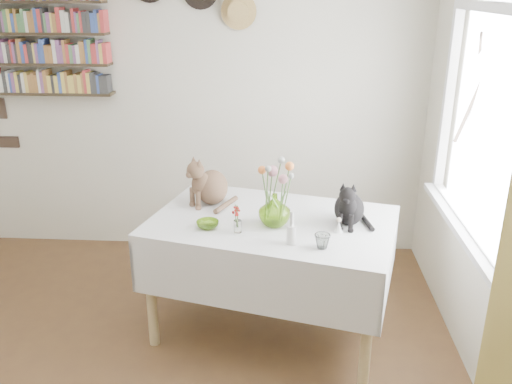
# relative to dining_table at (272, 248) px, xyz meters

# --- Properties ---
(room) EXTENTS (4.08, 4.58, 2.58)m
(room) POSITION_rel_dining_table_xyz_m (-0.77, -0.97, 0.63)
(room) COLOR brown
(room) RESTS_ON ground
(window) EXTENTS (0.12, 1.52, 1.32)m
(window) POSITION_rel_dining_table_xyz_m (1.20, -0.17, 0.78)
(window) COLOR white
(window) RESTS_ON room
(dining_table) EXTENTS (1.73, 1.34, 0.82)m
(dining_table) POSITION_rel_dining_table_xyz_m (0.00, 0.00, 0.00)
(dining_table) COLOR white
(dining_table) RESTS_ON room
(tabby_cat) EXTENTS (0.38, 0.38, 0.36)m
(tabby_cat) POSITION_rel_dining_table_xyz_m (-0.43, 0.27, 0.38)
(tabby_cat) COLOR brown
(tabby_cat) RESTS_ON dining_table
(black_cat) EXTENTS (0.26, 0.31, 0.31)m
(black_cat) POSITION_rel_dining_table_xyz_m (0.48, -0.02, 0.36)
(black_cat) COLOR black
(black_cat) RESTS_ON dining_table
(flower_vase) EXTENTS (0.21, 0.21, 0.21)m
(flower_vase) POSITION_rel_dining_table_xyz_m (0.02, -0.08, 0.31)
(flower_vase) COLOR #A4D43D
(flower_vase) RESTS_ON dining_table
(green_bowl) EXTENTS (0.17, 0.17, 0.04)m
(green_bowl) POSITION_rel_dining_table_xyz_m (-0.40, -0.15, 0.22)
(green_bowl) COLOR #A4D43D
(green_bowl) RESTS_ON dining_table
(drinking_glass) EXTENTS (0.12, 0.12, 0.09)m
(drinking_glass) POSITION_rel_dining_table_xyz_m (0.30, -0.39, 0.25)
(drinking_glass) COLOR white
(drinking_glass) RESTS_ON dining_table
(candlestick) EXTENTS (0.06, 0.06, 0.20)m
(candlestick) POSITION_rel_dining_table_xyz_m (0.12, -0.34, 0.27)
(candlestick) COLOR white
(candlestick) RESTS_ON dining_table
(berry_jar) EXTENTS (0.05, 0.05, 0.20)m
(berry_jar) POSITION_rel_dining_table_xyz_m (-0.21, -0.20, 0.29)
(berry_jar) COLOR white
(berry_jar) RESTS_ON dining_table
(porcelain_figurine) EXTENTS (0.05, 0.05, 0.10)m
(porcelain_figurine) POSITION_rel_dining_table_xyz_m (0.41, -0.16, 0.25)
(porcelain_figurine) COLOR white
(porcelain_figurine) RESTS_ON dining_table
(flower_bouquet) EXTENTS (0.17, 0.13, 0.39)m
(flower_bouquet) POSITION_rel_dining_table_xyz_m (0.02, -0.07, 0.54)
(flower_bouquet) COLOR #4C7233
(flower_bouquet) RESTS_ON flower_vase
(bookshelf_unit) EXTENTS (1.00, 0.16, 0.91)m
(bookshelf_unit) POSITION_rel_dining_table_xyz_m (-1.87, 1.19, 1.22)
(bookshelf_unit) COLOR #322618
(bookshelf_unit) RESTS_ON room
(wall_art_plaques) EXTENTS (0.21, 0.02, 0.44)m
(wall_art_plaques) POSITION_rel_dining_table_xyz_m (-2.40, 1.26, 0.50)
(wall_art_plaques) COLOR #38281E
(wall_art_plaques) RESTS_ON room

